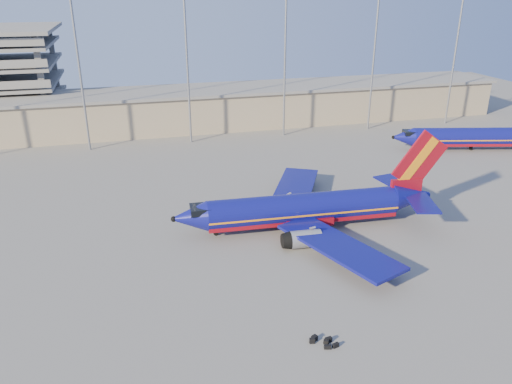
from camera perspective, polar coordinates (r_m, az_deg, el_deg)
ground at (r=63.50m, az=3.06°, el=-5.48°), size 220.00×220.00×0.00m
terminal_building at (r=117.44m, az=-1.00°, el=9.93°), size 122.00×16.00×8.50m
light_mast_row at (r=102.56m, az=-2.17°, el=15.60°), size 101.60×1.60×28.65m
aircraft_main at (r=65.99m, az=6.10°, el=-1.88°), size 36.86×35.40×12.47m
aircraft_second at (r=106.73m, az=23.96°, el=5.80°), size 33.56×15.52×11.56m
luggage_pile at (r=47.03m, az=7.71°, el=-16.59°), size 2.40×1.87×0.51m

